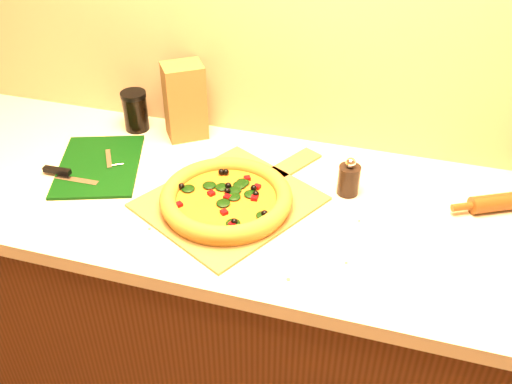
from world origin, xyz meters
name	(u,v)px	position (x,y,z in m)	size (l,w,h in m)	color
cabinet	(279,326)	(0.00, 1.43, 0.43)	(2.80, 0.65, 0.86)	#42220E
countertop	(283,210)	(0.00, 1.43, 0.88)	(2.84, 0.68, 0.04)	beige
pizza_peel	(234,199)	(-0.13, 1.40, 0.90)	(0.50, 0.57, 0.01)	olive
pizza	(226,198)	(-0.13, 1.37, 0.93)	(0.33, 0.33, 0.05)	#C78831
cutting_board	(98,166)	(-0.54, 1.44, 0.90)	(0.31, 0.36, 0.02)	black
bottle_cap	(167,199)	(-0.29, 1.36, 0.90)	(0.02, 0.02, 0.01)	black
pepper_grinder	(349,179)	(0.15, 1.52, 0.94)	(0.06, 0.06, 0.11)	black
paper_bag	(185,101)	(-0.37, 1.68, 1.01)	(0.11, 0.09, 0.23)	brown
dark_jar	(135,111)	(-0.53, 1.67, 0.96)	(0.08, 0.08, 0.12)	black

